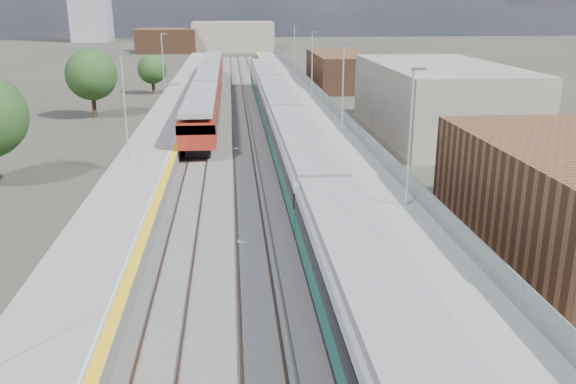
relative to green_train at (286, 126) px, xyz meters
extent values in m
plane|color=#47443A|center=(-1.50, 11.44, -2.32)|extent=(320.00, 320.00, 0.00)
cube|color=#565451|center=(-3.75, 13.94, -2.29)|extent=(10.50, 155.00, 0.06)
cube|color=#4C3323|center=(-0.72, 16.44, -2.21)|extent=(0.07, 160.00, 0.14)
cube|color=#4C3323|center=(0.72, 16.44, -2.21)|extent=(0.07, 160.00, 0.14)
cube|color=#4C3323|center=(-4.22, 16.44, -2.21)|extent=(0.07, 160.00, 0.14)
cube|color=#4C3323|center=(-2.78, 16.44, -2.21)|extent=(0.07, 160.00, 0.14)
cube|color=#4C3323|center=(-7.72, 16.44, -2.21)|extent=(0.07, 160.00, 0.14)
cube|color=#4C3323|center=(-6.28, 16.44, -2.21)|extent=(0.07, 160.00, 0.14)
cube|color=gray|center=(-1.05, 16.44, -2.22)|extent=(0.08, 160.00, 0.10)
cube|color=gray|center=(-2.45, 16.44, -2.22)|extent=(0.08, 160.00, 0.10)
cube|color=slate|center=(3.75, 13.94, -1.82)|extent=(4.70, 155.00, 1.00)
cube|color=gray|center=(3.75, 13.94, -1.32)|extent=(4.70, 155.00, 0.03)
cube|color=yellow|center=(1.65, 13.94, -1.30)|extent=(0.40, 155.00, 0.01)
cube|color=gray|center=(5.95, 13.94, -0.72)|extent=(0.06, 155.00, 1.20)
cylinder|color=#9EA0A3|center=(5.10, -16.56, 2.45)|extent=(0.12, 0.12, 7.50)
cube|color=#4C4C4F|center=(5.35, -16.56, 6.10)|extent=(0.70, 0.18, 0.14)
cylinder|color=#9EA0A3|center=(5.10, 3.44, 2.45)|extent=(0.12, 0.12, 7.50)
cube|color=#4C4C4F|center=(5.35, 3.44, 6.10)|extent=(0.70, 0.18, 0.14)
cylinder|color=#9EA0A3|center=(5.10, 23.44, 2.45)|extent=(0.12, 0.12, 7.50)
cube|color=#4C4C4F|center=(5.35, 23.44, 6.10)|extent=(0.70, 0.18, 0.14)
cylinder|color=#9EA0A3|center=(5.10, 43.44, 2.45)|extent=(0.12, 0.12, 7.50)
cube|color=#4C4C4F|center=(5.35, 43.44, 6.10)|extent=(0.70, 0.18, 0.14)
cube|color=slate|center=(-10.55, 13.94, -1.82)|extent=(4.30, 155.00, 1.00)
cube|color=gray|center=(-10.55, 13.94, -1.32)|extent=(4.30, 155.00, 0.03)
cube|color=yellow|center=(-8.65, 13.94, -1.30)|extent=(0.45, 155.00, 0.01)
cube|color=silver|center=(-9.00, 13.94, -1.30)|extent=(0.08, 155.00, 0.01)
cylinder|color=#9EA0A3|center=(-11.70, -4.56, 2.45)|extent=(0.12, 0.12, 7.50)
cube|color=#4C4C4F|center=(-11.45, -4.56, 6.10)|extent=(0.70, 0.18, 0.14)
cylinder|color=#9EA0A3|center=(-11.70, 21.44, 2.45)|extent=(0.12, 0.12, 7.50)
cube|color=#4C4C4F|center=(-11.45, 21.44, 6.10)|extent=(0.70, 0.18, 0.14)
cube|color=gray|center=(14.50, 6.44, 0.88)|extent=(11.00, 22.00, 6.40)
cube|color=brown|center=(11.50, 39.44, 0.08)|extent=(8.00, 18.00, 4.80)
cube|color=gray|center=(-3.50, 111.44, 1.18)|extent=(20.00, 14.00, 7.00)
cube|color=brown|center=(-19.50, 106.44, 0.48)|extent=(14.00, 12.00, 5.60)
cube|color=black|center=(0.00, -30.95, -1.41)|extent=(2.83, 20.29, 0.48)
cube|color=#11583D|center=(0.00, -30.95, -0.58)|extent=(2.93, 20.29, 1.19)
cube|color=black|center=(0.00, -30.95, 0.36)|extent=(3.00, 20.29, 0.81)
cube|color=silver|center=(0.00, -30.95, 1.01)|extent=(2.93, 20.29, 0.50)
cube|color=gray|center=(0.00, -30.95, 1.44)|extent=(2.60, 20.29, 0.42)
cube|color=black|center=(0.00, -10.17, -1.41)|extent=(2.83, 20.29, 0.48)
cube|color=#11583D|center=(0.00, -10.17, -0.58)|extent=(2.93, 20.29, 1.19)
cube|color=black|center=(0.00, -10.17, 0.36)|extent=(3.00, 20.29, 0.81)
cube|color=silver|center=(0.00, -10.17, 1.01)|extent=(2.93, 20.29, 0.50)
cube|color=gray|center=(0.00, -10.17, 1.44)|extent=(2.60, 20.29, 0.42)
cube|color=black|center=(0.00, 10.62, -1.41)|extent=(2.83, 20.29, 0.48)
cube|color=#11583D|center=(0.00, 10.62, -0.58)|extent=(2.93, 20.29, 1.19)
cube|color=black|center=(0.00, 10.62, 0.36)|extent=(3.00, 20.29, 0.81)
cube|color=silver|center=(0.00, 10.62, 1.01)|extent=(2.93, 20.29, 0.50)
cube|color=gray|center=(0.00, 10.62, 1.44)|extent=(2.60, 20.29, 0.42)
cube|color=black|center=(0.00, 31.41, -1.41)|extent=(2.83, 20.29, 0.48)
cube|color=#11583D|center=(0.00, 31.41, -0.58)|extent=(2.93, 20.29, 1.19)
cube|color=black|center=(0.00, 31.41, 0.36)|extent=(3.00, 20.29, 0.81)
cube|color=silver|center=(0.00, 31.41, 1.01)|extent=(2.93, 20.29, 0.50)
cube|color=gray|center=(0.00, 31.41, 1.44)|extent=(2.60, 20.29, 0.42)
cube|color=black|center=(-7.00, 7.07, -1.84)|extent=(1.96, 16.70, 0.68)
cube|color=maroon|center=(-7.00, 7.07, -0.20)|extent=(2.89, 19.64, 2.07)
cube|color=black|center=(-7.00, 7.07, 0.31)|extent=(2.96, 19.64, 0.72)
cube|color=gray|center=(-7.00, 7.07, 1.35)|extent=(2.58, 19.64, 0.41)
cube|color=black|center=(-7.00, 27.22, -1.84)|extent=(1.96, 16.70, 0.68)
cube|color=maroon|center=(-7.00, 27.22, -0.20)|extent=(2.89, 19.64, 2.07)
cube|color=black|center=(-7.00, 27.22, 0.31)|extent=(2.96, 19.64, 0.72)
cube|color=gray|center=(-7.00, 27.22, 1.35)|extent=(2.58, 19.64, 0.41)
cube|color=black|center=(-7.00, 47.36, -1.84)|extent=(1.96, 16.70, 0.68)
cube|color=maroon|center=(-7.00, 47.36, -0.20)|extent=(2.89, 19.64, 2.07)
cube|color=black|center=(-7.00, 47.36, 0.31)|extent=(2.96, 19.64, 0.72)
cube|color=gray|center=(-7.00, 47.36, 1.35)|extent=(2.58, 19.64, 0.41)
cylinder|color=#382619|center=(-18.72, 17.95, -1.07)|extent=(0.44, 0.44, 2.50)
sphere|color=#1B3A16|center=(-18.72, 17.95, 2.20)|extent=(5.29, 5.29, 5.29)
cylinder|color=#382619|center=(-14.61, 35.16, -1.42)|extent=(0.44, 0.44, 1.81)
sphere|color=#1B3A16|center=(-14.61, 35.16, 0.94)|extent=(3.82, 3.82, 3.82)
cylinder|color=#382619|center=(21.23, 23.66, -1.25)|extent=(0.44, 0.44, 2.15)
sphere|color=#1B3A16|center=(21.23, 23.66, 1.56)|extent=(4.54, 4.54, 4.54)
camera|label=1|loc=(-4.28, -47.57, 9.38)|focal=38.00mm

